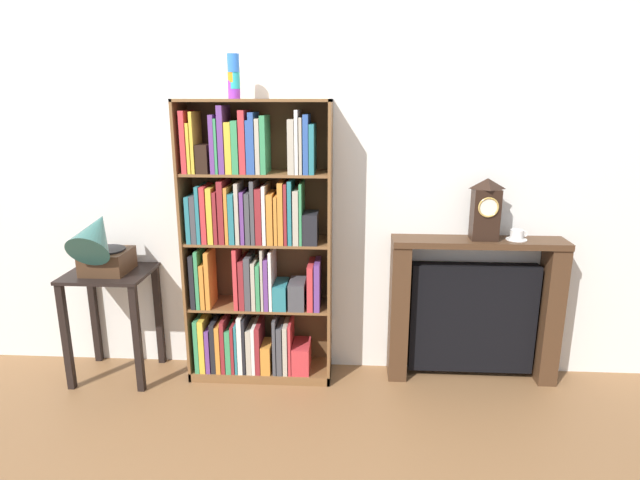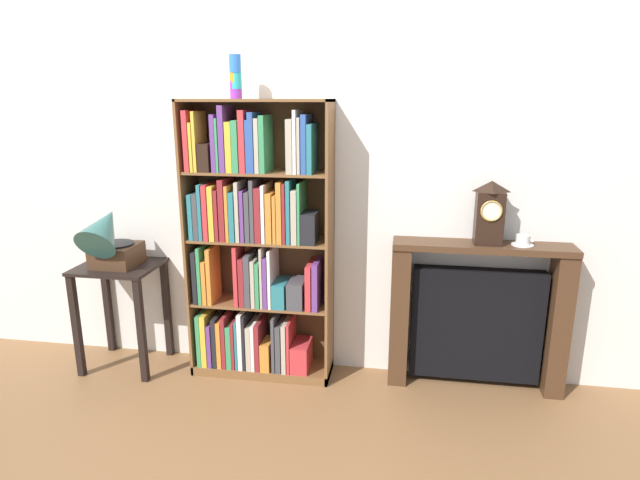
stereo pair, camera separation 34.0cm
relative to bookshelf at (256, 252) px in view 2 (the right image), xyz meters
name	(u,v)px [view 2 (the right image)]	position (x,y,z in m)	size (l,w,h in m)	color
ground_plane	(260,379)	(0.03, -0.09, -0.88)	(8.16, 6.40, 0.02)	brown
wall_back	(298,180)	(0.25, 0.20, 0.45)	(5.16, 0.08, 2.65)	silver
bookshelf	(256,252)	(0.00, 0.00, 0.00)	(0.95, 0.31, 1.85)	brown
cup_stack	(236,77)	(-0.08, -0.02, 1.11)	(0.07, 0.08, 0.26)	purple
side_table_left	(121,293)	(-0.96, -0.06, -0.33)	(0.53, 0.45, 0.75)	black
gramophone	(109,238)	(-0.96, -0.14, 0.09)	(0.28, 0.46, 0.48)	#472D1C
fireplace_mantel	(477,317)	(1.45, 0.07, -0.39)	(1.11, 0.23, 0.98)	#472D1C
mantel_clock	(490,213)	(1.48, 0.05, 0.31)	(0.17, 0.14, 0.39)	black
teacup_with_saucer	(523,241)	(1.69, 0.05, 0.14)	(0.14, 0.13, 0.07)	white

